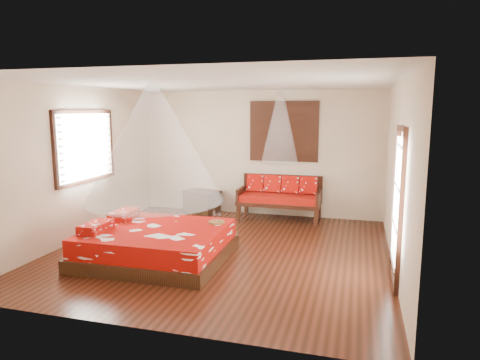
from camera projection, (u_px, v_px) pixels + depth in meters
name	position (u px, v px, depth m)	size (l,w,h in m)	color
room	(221.00, 169.00, 7.06)	(5.54, 5.54, 2.84)	black
bed	(156.00, 243.00, 6.86)	(2.21, 2.01, 0.65)	black
daybed	(280.00, 196.00, 9.31)	(1.77, 0.79, 0.94)	black
storage_chest	(202.00, 202.00, 9.91)	(0.89, 0.75, 0.52)	black
shutter_panel	(284.00, 131.00, 9.41)	(1.52, 0.06, 1.32)	black
window_left	(86.00, 146.00, 7.92)	(0.10, 1.74, 1.34)	black
glazed_door	(397.00, 206.00, 5.82)	(0.08, 1.02, 2.16)	black
wine_tray	(217.00, 219.00, 7.14)	(0.27, 0.27, 0.22)	brown
mosquito_net_main	(154.00, 144.00, 6.59)	(2.15, 2.15, 1.80)	white
mosquito_net_daybed	(280.00, 128.00, 8.95)	(0.79, 0.79, 1.50)	white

